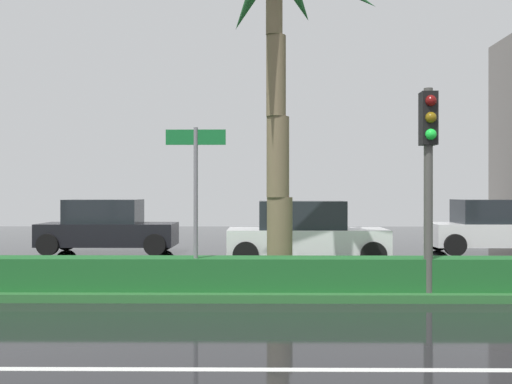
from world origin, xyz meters
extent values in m
cube|color=black|center=(0.00, 9.00, -0.05)|extent=(90.00, 42.00, 0.10)
cube|color=white|center=(0.00, 2.00, 0.00)|extent=(81.00, 0.14, 0.01)
cube|color=#2D6B33|center=(0.00, 8.00, 0.07)|extent=(85.50, 4.00, 0.15)
cube|color=#1E6028|center=(0.00, 6.60, 0.45)|extent=(76.50, 0.70, 0.60)
cylinder|color=#726246|center=(0.47, 8.25, 1.00)|extent=(0.54, 0.54, 1.70)
cylinder|color=#726246|center=(0.43, 8.19, 2.70)|extent=(0.48, 0.48, 1.70)
cylinder|color=#726246|center=(0.39, 8.13, 4.41)|extent=(0.41, 0.41, 1.70)
cylinder|color=#4C4C47|center=(3.10, 6.31, 2.00)|extent=(0.16, 0.16, 3.69)
cube|color=black|center=(3.10, 6.31, 3.29)|extent=(0.28, 0.32, 0.96)
sphere|color=maroon|center=(3.10, 6.14, 3.59)|extent=(0.20, 0.20, 0.20)
sphere|color=#7F600F|center=(3.10, 6.14, 3.29)|extent=(0.20, 0.20, 0.20)
sphere|color=#1EEA3F|center=(3.10, 6.14, 2.99)|extent=(0.20, 0.20, 0.20)
cylinder|color=slate|center=(-1.12, 6.44, 1.65)|extent=(0.08, 0.08, 3.00)
cube|color=#146B2D|center=(-1.12, 6.44, 2.97)|extent=(1.10, 0.03, 0.28)
cube|color=black|center=(-4.85, 14.90, 0.60)|extent=(4.30, 1.76, 0.72)
cube|color=#1E2328|center=(-5.00, 14.90, 1.34)|extent=(2.30, 1.58, 0.76)
cylinder|color=black|center=(-3.20, 15.80, 0.34)|extent=(0.68, 0.22, 0.68)
cylinder|color=black|center=(-3.20, 14.00, 0.34)|extent=(0.68, 0.22, 0.68)
cylinder|color=black|center=(-6.50, 15.80, 0.34)|extent=(0.68, 0.22, 0.68)
cylinder|color=black|center=(-6.50, 14.00, 0.34)|extent=(0.68, 0.22, 0.68)
cube|color=white|center=(1.32, 11.97, 0.60)|extent=(4.30, 1.76, 0.72)
cube|color=#1E2328|center=(1.17, 11.97, 1.34)|extent=(2.30, 1.58, 0.76)
cylinder|color=black|center=(2.97, 12.87, 0.34)|extent=(0.68, 0.22, 0.68)
cylinder|color=black|center=(2.97, 11.07, 0.34)|extent=(0.68, 0.22, 0.68)
cylinder|color=black|center=(-0.33, 12.87, 0.34)|extent=(0.68, 0.22, 0.68)
cylinder|color=black|center=(-0.33, 11.07, 0.34)|extent=(0.68, 0.22, 0.68)
cube|color=white|center=(7.65, 14.91, 0.60)|extent=(4.30, 1.76, 0.72)
cube|color=#1E2328|center=(7.50, 14.91, 1.34)|extent=(2.30, 1.58, 0.76)
cylinder|color=black|center=(6.00, 15.81, 0.34)|extent=(0.68, 0.22, 0.68)
cylinder|color=black|center=(6.00, 14.01, 0.34)|extent=(0.68, 0.22, 0.68)
camera|label=1|loc=(0.09, -4.77, 1.97)|focal=43.02mm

